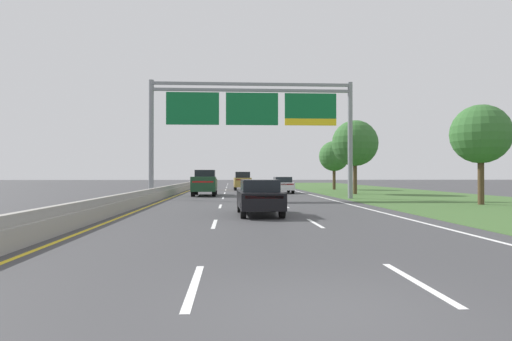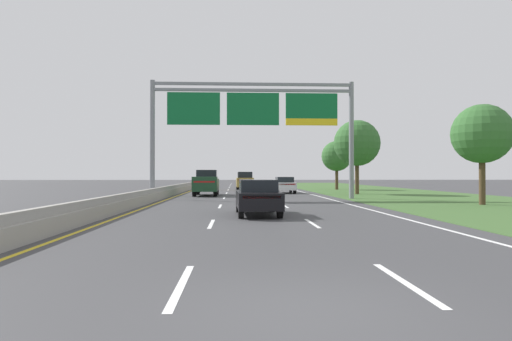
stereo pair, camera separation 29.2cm
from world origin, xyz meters
name	(u,v)px [view 1 (the left image)]	position (x,y,z in m)	size (l,w,h in m)	color
ground_plane	(245,194)	(0.00, 35.00, 0.00)	(220.00, 220.00, 0.00)	#3D3D3F
lane_striping	(245,194)	(0.00, 34.54, 0.00)	(11.96, 106.00, 0.01)	white
grass_verge_right	(394,194)	(13.95, 35.00, 0.01)	(14.00, 110.00, 0.02)	#3D602D
median_barrier_concrete	(172,190)	(-6.60, 35.00, 0.35)	(0.60, 110.00, 0.85)	#99968E
overhead_sign_gantry	(252,115)	(0.30, 26.90, 6.21)	(15.06, 0.42, 8.70)	gray
pickup_truck_darkgreen	(205,183)	(-3.49, 32.55, 1.07)	(2.03, 5.41, 2.20)	#193D23
car_white_right_lane_sedan	(282,185)	(3.75, 37.20, 0.82)	(1.85, 4.41, 1.57)	silver
car_gold_centre_lane_suv	(242,181)	(0.08, 45.96, 1.10)	(1.97, 4.73, 2.11)	#A38438
car_black_centre_lane_sedan	(259,197)	(0.01, 13.94, 0.82)	(1.94, 4.45, 1.57)	black
roadside_tree_near	(481,134)	(13.61, 19.90, 4.19)	(3.50, 3.50, 5.97)	#4C3823
roadside_tree_mid	(355,143)	(10.13, 34.46, 4.67)	(4.22, 4.22, 6.79)	#4C3823
roadside_tree_far	(334,156)	(11.04, 46.63, 3.99)	(3.59, 3.59, 5.80)	#4C3823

